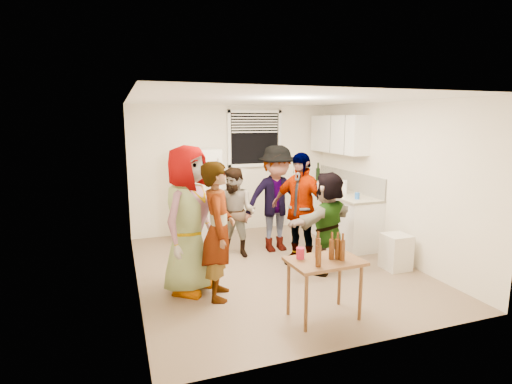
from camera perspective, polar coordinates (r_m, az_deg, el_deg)
name	(u,v)px	position (r m, az deg, el deg)	size (l,w,h in m)	color
room	(275,268)	(6.18, 2.69, -10.79)	(4.00, 4.50, 2.50)	white
window	(255,139)	(8.00, -0.17, 7.64)	(1.12, 0.10, 1.06)	white
refrigerator	(200,195)	(7.48, -8.04, -0.36)	(0.70, 0.70, 1.70)	white
counter_lower	(335,215)	(7.77, 11.21, -3.24)	(0.60, 2.20, 0.86)	white
countertop	(336,192)	(7.67, 11.33, 0.03)	(0.64, 2.22, 0.04)	beige
backsplash	(349,181)	(7.79, 13.18, 1.60)	(0.03, 2.20, 0.36)	beige
upper_cabinets	(338,134)	(7.80, 11.68, 8.10)	(0.34, 1.60, 0.70)	white
kettle	(327,189)	(7.85, 10.13, 0.45)	(0.24, 0.20, 0.20)	silver
paper_towel	(344,194)	(7.40, 12.41, -0.23)	(0.11, 0.11, 0.24)	white
wine_bottle	(318,184)	(8.40, 8.79, 1.13)	(0.08, 0.08, 0.33)	black
beer_bottle_counter	(337,193)	(7.45, 11.46, -0.12)	(0.06, 0.06, 0.24)	#47230C
blue_cup	(357,199)	(6.95, 14.23, -0.99)	(0.08, 0.08, 0.11)	blue
picture_frame	(337,184)	(8.05, 11.50, 1.13)	(0.02, 0.16, 0.13)	gold
trash_bin	(396,253)	(6.41, 19.36, -8.21)	(0.36, 0.36, 0.53)	silver
serving_table	(323,317)	(4.84, 9.56, -17.18)	(0.81, 0.54, 0.69)	brown
beer_bottle_table	(318,258)	(4.62, 8.78, -9.25)	(0.06, 0.06, 0.23)	#47230C
red_cup	(300,258)	(4.57, 6.33, -9.42)	(0.09, 0.09, 0.12)	#B61B39
guest_grey	(190,290)	(5.50, -9.35, -13.65)	(0.94, 1.91, 0.61)	gray
guest_stripe	(219,296)	(5.28, -5.26, -14.63)	(0.63, 1.73, 0.41)	#141933
guest_back_left	(236,256)	(6.70, -2.85, -9.07)	(0.71, 1.47, 0.56)	brown
guest_back_right	(276,250)	(6.99, 2.88, -8.26)	(1.17, 1.80, 0.67)	#444449
guest_black	(299,263)	(6.40, 6.15, -10.06)	(1.02, 1.75, 0.43)	black
guest_orange	(326,271)	(6.14, 9.95, -11.06)	(1.39, 1.49, 0.44)	#ED8D48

